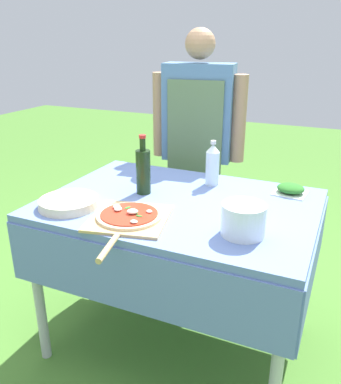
% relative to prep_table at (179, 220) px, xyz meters
% --- Properties ---
extents(ground_plane, '(12.00, 12.00, 0.00)m').
position_rel_prep_table_xyz_m(ground_plane, '(0.00, 0.00, -0.71)').
color(ground_plane, '#477A2D').
extents(prep_table, '(1.28, 0.92, 0.81)m').
position_rel_prep_table_xyz_m(prep_table, '(0.00, 0.00, 0.00)').
color(prep_table, '#607AB7').
rests_on(prep_table, ground).
extents(person_cook, '(0.59, 0.24, 1.59)m').
position_rel_prep_table_xyz_m(person_cook, '(-0.19, 0.76, 0.22)').
color(person_cook, '#4C4C51').
rests_on(person_cook, ground).
extents(pizza_on_peel, '(0.39, 0.55, 0.05)m').
position_rel_prep_table_xyz_m(pizza_on_peel, '(-0.11, -0.29, 0.11)').
color(pizza_on_peel, tan).
rests_on(pizza_on_peel, prep_table).
extents(oil_bottle, '(0.07, 0.07, 0.29)m').
position_rel_prep_table_xyz_m(oil_bottle, '(-0.21, 0.03, 0.21)').
color(oil_bottle, black).
rests_on(oil_bottle, prep_table).
extents(water_bottle, '(0.07, 0.07, 0.24)m').
position_rel_prep_table_xyz_m(water_bottle, '(0.06, 0.29, 0.21)').
color(water_bottle, silver).
rests_on(water_bottle, prep_table).
extents(herb_container, '(0.17, 0.16, 0.05)m').
position_rel_prep_table_xyz_m(herb_container, '(0.46, 0.32, 0.12)').
color(herb_container, silver).
rests_on(herb_container, prep_table).
extents(mixing_tub, '(0.17, 0.17, 0.13)m').
position_rel_prep_table_xyz_m(mixing_tub, '(0.36, -0.21, 0.16)').
color(mixing_tub, silver).
rests_on(mixing_tub, prep_table).
extents(plate_stack, '(0.28, 0.28, 0.04)m').
position_rel_prep_table_xyz_m(plate_stack, '(-0.44, -0.27, 0.12)').
color(plate_stack, beige).
rests_on(plate_stack, prep_table).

